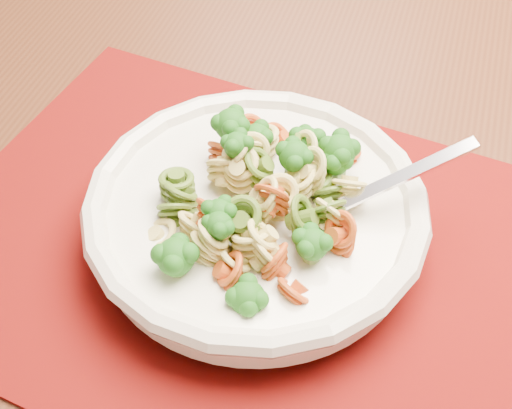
# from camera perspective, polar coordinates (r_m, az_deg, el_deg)

# --- Properties ---
(dining_table) EXTENTS (1.43, 0.97, 0.78)m
(dining_table) POSITION_cam_1_polar(r_m,az_deg,el_deg) (0.75, 5.63, -0.90)
(dining_table) COLOR #492514
(dining_table) RESTS_ON ground
(placemat) EXTENTS (0.55, 0.46, 0.00)m
(placemat) POSITION_cam_1_polar(r_m,az_deg,el_deg) (0.58, -1.78, -3.29)
(placemat) COLOR #600D04
(placemat) RESTS_ON dining_table
(pasta_bowl) EXTENTS (0.27, 0.27, 0.05)m
(pasta_bowl) POSITION_cam_1_polar(r_m,az_deg,el_deg) (0.56, -0.00, -0.65)
(pasta_bowl) COLOR white
(pasta_bowl) RESTS_ON placemat
(pasta_broccoli_heap) EXTENTS (0.23, 0.23, 0.06)m
(pasta_broccoli_heap) POSITION_cam_1_polar(r_m,az_deg,el_deg) (0.55, -0.00, 0.42)
(pasta_broccoli_heap) COLOR #DCCB6C
(pasta_broccoli_heap) RESTS_ON pasta_bowl
(fork) EXTENTS (0.17, 0.11, 0.08)m
(fork) POSITION_cam_1_polar(r_m,az_deg,el_deg) (0.54, 4.44, -1.13)
(fork) COLOR silver
(fork) RESTS_ON pasta_bowl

